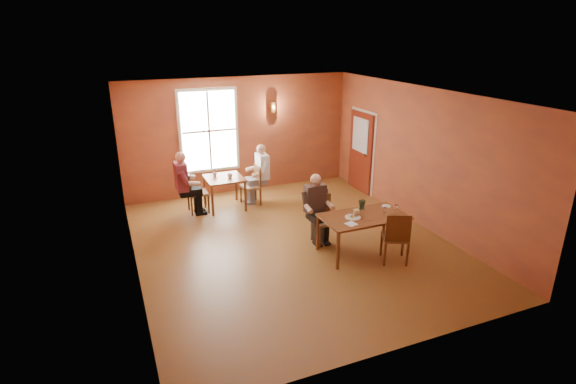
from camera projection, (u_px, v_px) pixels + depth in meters
name	position (u px, v px, depth m)	size (l,w,h in m)	color
ground	(292.00, 243.00, 9.13)	(6.00, 7.00, 0.01)	brown
wall_back	(239.00, 136.00, 11.65)	(6.00, 0.04, 3.00)	brown
wall_front	(402.00, 252.00, 5.58)	(6.00, 0.04, 3.00)	brown
wall_left	(128.00, 194.00, 7.54)	(0.04, 7.00, 3.00)	brown
wall_right	(420.00, 157.00, 9.70)	(0.04, 7.00, 3.00)	brown
ceiling	(292.00, 94.00, 8.10)	(6.00, 7.00, 0.04)	white
window	(209.00, 131.00, 11.25)	(1.36, 0.10, 1.96)	white
door	(360.00, 152.00, 11.83)	(0.12, 1.04, 2.10)	maroon
wall_sconce	(273.00, 107.00, 11.65)	(0.16, 0.16, 0.28)	brown
main_table	(363.00, 234.00, 8.68)	(1.62, 0.91, 0.76)	brown
chair_diner_main	(325.00, 220.00, 9.03)	(0.43, 0.43, 0.97)	#3B2314
diner_main	(326.00, 212.00, 8.94)	(0.54, 0.54, 1.35)	#3F2923
chair_empty	(395.00, 236.00, 8.29)	(0.45, 0.45, 1.01)	#522917
plate_food	(353.00, 217.00, 8.45)	(0.30, 0.30, 0.04)	silver
sandwich	(356.00, 213.00, 8.51)	(0.09, 0.09, 0.11)	tan
goblet_b	(396.00, 209.00, 8.60)	(0.08, 0.08, 0.20)	white
goblet_c	(385.00, 212.00, 8.48)	(0.08, 0.08, 0.20)	white
menu_stand	(362.00, 205.00, 8.82)	(0.12, 0.06, 0.20)	#2B462F
knife	(368.00, 221.00, 8.32)	(0.20, 0.02, 0.00)	white
napkin	(351.00, 224.00, 8.19)	(0.19, 0.19, 0.01)	white
side_plate	(386.00, 206.00, 8.99)	(0.18, 0.18, 0.01)	white
second_table	(225.00, 193.00, 10.83)	(0.88, 0.88, 0.78)	brown
chair_diner_white	(250.00, 186.00, 11.03)	(0.43, 0.43, 0.97)	brown
diner_white	(251.00, 177.00, 10.97)	(0.57, 0.57, 1.42)	silver
chair_diner_maroon	(198.00, 192.00, 10.56)	(0.44, 0.44, 0.99)	#3D1B0E
diner_maroon	(196.00, 182.00, 10.46)	(0.59, 0.59, 1.48)	maroon
cup_a	(230.00, 176.00, 10.67)	(0.12, 0.12, 0.10)	silver
cup_b	(215.00, 175.00, 10.75)	(0.11, 0.11, 0.10)	white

